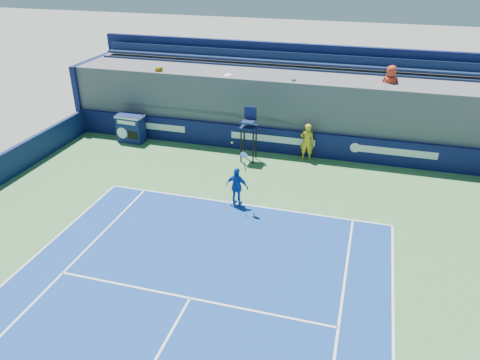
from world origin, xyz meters
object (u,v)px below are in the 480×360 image
(ball_person, at_px, (307,142))
(match_clock, at_px, (131,128))
(umpire_chair, at_px, (249,129))
(tennis_player, at_px, (237,186))

(ball_person, xyz_separation_m, match_clock, (-8.73, -0.26, -0.13))
(match_clock, height_order, umpire_chair, umpire_chair)
(match_clock, bearing_deg, tennis_player, -34.07)
(ball_person, height_order, match_clock, ball_person)
(match_clock, relative_size, tennis_player, 0.54)
(umpire_chair, bearing_deg, tennis_player, -81.04)
(tennis_player, bearing_deg, ball_person, 69.07)
(ball_person, distance_m, tennis_player, 5.25)
(tennis_player, bearing_deg, umpire_chair, 98.96)
(ball_person, bearing_deg, match_clock, -0.13)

